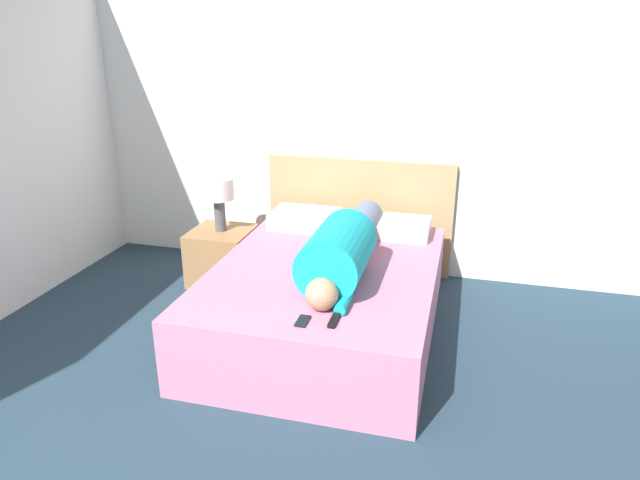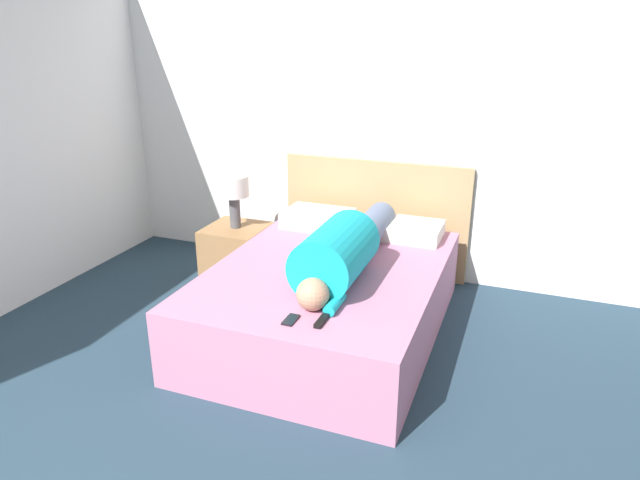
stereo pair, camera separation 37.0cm
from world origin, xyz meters
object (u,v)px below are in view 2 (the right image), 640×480
at_px(person_lying, 344,249).
at_px(tv_remote, 322,321).
at_px(nightstand, 237,252).
at_px(pillow_near_headboard, 318,218).
at_px(pillow_second, 408,230).
at_px(cell_phone, 291,320).
at_px(table_lamp, 234,190).
at_px(bed, 328,300).

height_order(person_lying, tv_remote, person_lying).
bearing_deg(nightstand, pillow_near_headboard, 13.67).
height_order(pillow_second, tv_remote, pillow_second).
distance_m(person_lying, cell_phone, 0.76).
distance_m(table_lamp, cell_phone, 1.83).
height_order(nightstand, person_lying, person_lying).
relative_size(table_lamp, person_lying, 0.28).
height_order(bed, table_lamp, table_lamp).
height_order(pillow_near_headboard, pillow_second, pillow_near_headboard).
bearing_deg(person_lying, cell_phone, -95.06).
bearing_deg(bed, tv_remote, -72.34).
relative_size(pillow_second, cell_phone, 3.96).
relative_size(pillow_near_headboard, tv_remote, 3.61).
bearing_deg(cell_phone, pillow_near_headboard, 105.77).
bearing_deg(nightstand, person_lying, -29.49).
distance_m(tv_remote, cell_phone, 0.18).
height_order(table_lamp, person_lying, table_lamp).
bearing_deg(pillow_second, pillow_near_headboard, -180.00).
height_order(table_lamp, pillow_near_headboard, table_lamp).
relative_size(pillow_second, tv_remote, 3.43).
height_order(table_lamp, cell_phone, table_lamp).
xyz_separation_m(nightstand, pillow_second, (1.45, 0.17, 0.33)).
bearing_deg(table_lamp, cell_phone, -51.31).
relative_size(bed, nightstand, 4.09).
height_order(nightstand, table_lamp, table_lamp).
distance_m(bed, nightstand, 1.23).
distance_m(table_lamp, pillow_near_headboard, 0.74).
bearing_deg(tv_remote, table_lamp, 133.48).
distance_m(person_lying, pillow_near_headboard, 0.99).
xyz_separation_m(table_lamp, tv_remote, (1.30, -1.37, -0.27)).
height_order(person_lying, pillow_near_headboard, person_lying).
relative_size(person_lying, tv_remote, 10.85).
height_order(nightstand, tv_remote, tv_remote).
distance_m(table_lamp, tv_remote, 1.91).
bearing_deg(pillow_near_headboard, nightstand, -166.33).
relative_size(person_lying, pillow_near_headboard, 3.01).
bearing_deg(cell_phone, pillow_second, 78.83).
xyz_separation_m(nightstand, tv_remote, (1.30, -1.37, 0.29)).
height_order(bed, tv_remote, tv_remote).
relative_size(table_lamp, pillow_second, 0.87).
height_order(bed, nightstand, bed).
xyz_separation_m(person_lying, cell_phone, (-0.07, -0.74, -0.16)).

